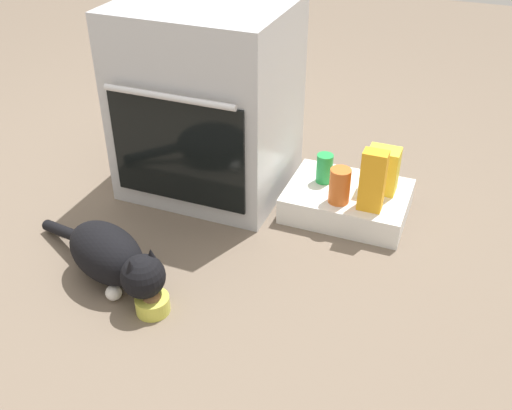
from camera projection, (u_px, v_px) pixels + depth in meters
ground at (158, 243)px, 2.22m from camera, size 8.00×8.00×0.00m
oven at (207, 100)px, 2.37m from camera, size 0.64×0.60×0.77m
pantry_cabinet at (347, 201)px, 2.36m from camera, size 0.47×0.36×0.11m
food_bowl at (153, 303)px, 1.90m from camera, size 0.11×0.11×0.08m
cat at (112, 257)px, 1.97m from camera, size 0.66×0.32×0.21m
snack_bag at (382, 170)px, 2.28m from camera, size 0.12×0.09×0.18m
sauce_jar at (340, 186)px, 2.22m from camera, size 0.08×0.08×0.14m
soda_can at (324, 168)px, 2.35m from camera, size 0.07×0.07×0.12m
juice_carton at (373, 181)px, 2.16m from camera, size 0.09×0.06×0.24m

